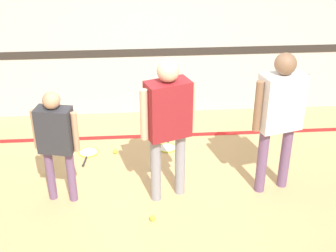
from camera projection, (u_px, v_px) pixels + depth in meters
ground_plane at (150, 201)px, 5.57m from camera, size 16.00×16.00×0.00m
wall_back at (142, 15)px, 6.98m from camera, size 16.00×0.07×3.20m
floor_stripe at (146, 136)px, 6.97m from camera, size 14.40×0.10×0.01m
person_instructor at (168, 117)px, 5.18m from camera, size 0.62×0.42×1.73m
person_student_left at (56, 136)px, 5.21m from camera, size 0.52×0.29×1.40m
person_student_right at (280, 109)px, 5.31m from camera, size 0.64×0.39×1.75m
racket_spare_on_floor at (167, 147)px, 6.68m from camera, size 0.30×0.50×0.03m
racket_second_spare at (88, 153)px, 6.53m from camera, size 0.31×0.53×0.03m
tennis_ball_near_instructor at (153, 218)px, 5.24m from camera, size 0.07×0.07×0.07m
tennis_ball_by_spare_racket at (164, 137)px, 6.89m from camera, size 0.07×0.07×0.07m
tennis_ball_stray_left at (48, 172)px, 6.07m from camera, size 0.07×0.07×0.07m
tennis_ball_stray_right at (115, 151)px, 6.52m from camera, size 0.07×0.07×0.07m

